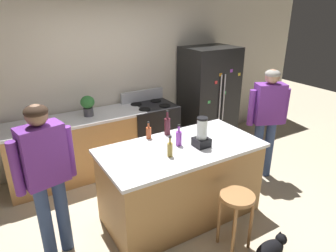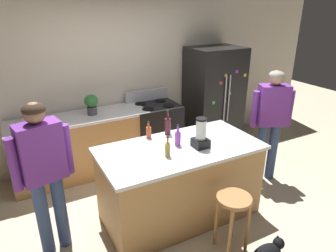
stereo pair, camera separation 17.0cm
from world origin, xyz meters
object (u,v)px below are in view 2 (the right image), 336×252
(potted_plant, at_px, (91,103))
(blender_appliance, at_px, (201,135))
(person_by_island_left, at_px, (44,167))
(bar_stool, at_px, (233,209))
(kitchen_island, at_px, (180,182))
(refrigerator, at_px, (214,98))
(bottle_wine, at_px, (168,126))
(bottle_soda, at_px, (178,138))
(stove_range, at_px, (155,131))
(person_by_sink_right, at_px, (271,116))
(bottle_cooking_sauce, at_px, (149,132))
(bottle_vinegar, at_px, (168,149))

(potted_plant, distance_m, blender_appliance, 1.84)
(person_by_island_left, distance_m, bar_stool, 1.94)
(kitchen_island, relative_size, bar_stool, 2.90)
(refrigerator, relative_size, bottle_wine, 5.62)
(refrigerator, distance_m, bottle_soda, 2.14)
(stove_range, relative_size, bottle_wine, 3.53)
(refrigerator, relative_size, bottle_soda, 6.94)
(bottle_soda, xyz_separation_m, bottle_wine, (0.05, 0.34, 0.02))
(potted_plant, xyz_separation_m, blender_appliance, (0.80, -1.66, -0.02))
(person_by_sink_right, bearing_deg, bottle_wine, 170.86)
(kitchen_island, height_order, bottle_soda, bottle_soda)
(person_by_sink_right, height_order, bottle_soda, person_by_sink_right)
(stove_range, xyz_separation_m, person_by_sink_right, (1.15, -1.39, 0.51))
(bottle_cooking_sauce, bearing_deg, blender_appliance, -50.41)
(bar_stool, bearing_deg, stove_range, 84.93)
(bar_stool, distance_m, bottle_soda, 0.97)
(person_by_island_left, height_order, potted_plant, person_by_island_left)
(kitchen_island, relative_size, potted_plant, 6.25)
(bottle_soda, bearing_deg, bottle_cooking_sauce, 120.53)
(person_by_sink_right, distance_m, bottle_cooking_sauce, 1.79)
(kitchen_island, height_order, refrigerator, refrigerator)
(stove_range, xyz_separation_m, bar_stool, (-0.20, -2.27, 0.03))
(bottle_wine, bearing_deg, person_by_sink_right, -9.14)
(person_by_island_left, distance_m, blender_appliance, 1.67)
(person_by_island_left, bearing_deg, potted_plant, 58.94)
(bottle_cooking_sauce, bearing_deg, bar_stool, -70.07)
(person_by_island_left, relative_size, blender_appliance, 4.69)
(person_by_sink_right, height_order, bottle_vinegar, person_by_sink_right)
(blender_appliance, xyz_separation_m, bottle_soda, (-0.21, 0.15, -0.06))
(person_by_island_left, height_order, bar_stool, person_by_island_left)
(kitchen_island, relative_size, blender_appliance, 5.33)
(person_by_island_left, xyz_separation_m, blender_appliance, (1.65, -0.24, 0.08))
(refrigerator, xyz_separation_m, bar_stool, (-1.36, -2.25, -0.38))
(bottle_vinegar, bearing_deg, kitchen_island, 29.58)
(blender_appliance, bearing_deg, kitchen_island, 152.05)
(blender_appliance, xyz_separation_m, bottle_cooking_sauce, (-0.42, 0.50, -0.07))
(blender_appliance, bearing_deg, bottle_wine, 108.35)
(potted_plant, relative_size, bottle_vinegar, 1.27)
(person_by_sink_right, xyz_separation_m, potted_plant, (-2.15, 1.41, 0.11))
(refrigerator, height_order, bar_stool, refrigerator)
(person_by_island_left, xyz_separation_m, potted_plant, (0.85, 1.42, 0.11))
(refrigerator, bearing_deg, stove_range, 178.78)
(person_by_sink_right, bearing_deg, person_by_island_left, -179.86)
(bottle_soda, bearing_deg, refrigerator, 42.77)
(bar_stool, bearing_deg, kitchen_island, 105.00)
(person_by_island_left, xyz_separation_m, person_by_sink_right, (3.01, 0.01, -0.01))
(refrigerator, bearing_deg, bottle_soda, -137.23)
(kitchen_island, distance_m, person_by_island_left, 1.55)
(potted_plant, height_order, bottle_vinegar, potted_plant)
(stove_range, height_order, bar_stool, stove_range)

